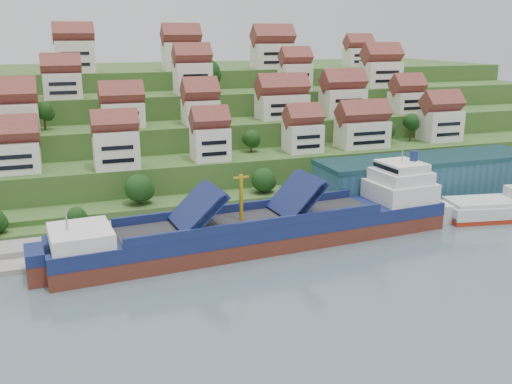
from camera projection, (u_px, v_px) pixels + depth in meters
name	position (u px, v px, depth m)	size (l,w,h in m)	color
ground	(264.00, 247.00, 118.88)	(300.00, 300.00, 0.00)	slate
quay	(319.00, 212.00, 138.63)	(180.00, 14.00, 2.20)	gray
hillside	(167.00, 124.00, 210.07)	(260.00, 128.00, 31.00)	#2D4C1E
hillside_village	(201.00, 99.00, 168.59)	(156.47, 63.31, 29.82)	white
hillside_trees	(175.00, 136.00, 151.48)	(141.58, 62.04, 32.39)	#1A4015
warehouse	(428.00, 175.00, 149.08)	(60.00, 15.00, 10.00)	#244F62
flagpole	(322.00, 195.00, 131.93)	(1.28, 0.16, 8.00)	gray
cargo_ship	(271.00, 228.00, 119.67)	(85.85, 19.04, 18.98)	#5B271B
second_ship	(501.00, 208.00, 137.33)	(28.00, 14.39, 7.74)	maroon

